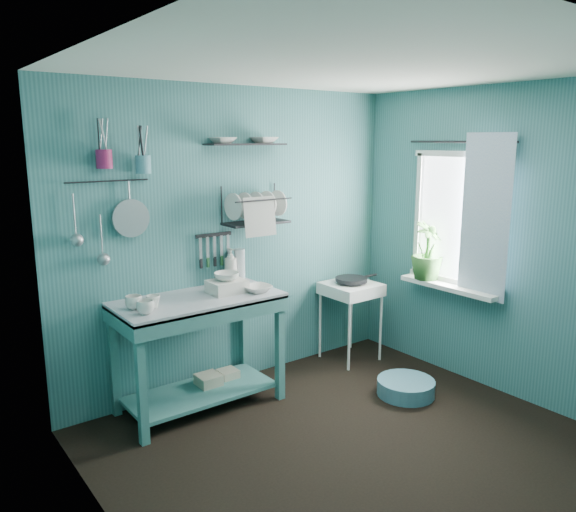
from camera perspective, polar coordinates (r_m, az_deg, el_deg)
floor at (r=4.07m, az=7.02°, el=-18.93°), size 3.20×3.20×0.00m
ceiling at (r=3.53m, az=8.09°, el=18.65°), size 3.20×3.20×0.00m
wall_back at (r=4.76m, az=-5.19°, el=1.79°), size 3.20×0.00×3.20m
wall_left at (r=2.76m, az=-17.14°, el=-6.08°), size 0.00×3.00×3.00m
wall_right at (r=4.83m, az=21.23°, el=1.19°), size 0.00×3.00×3.00m
work_counter at (r=4.47m, az=-9.01°, el=-9.68°), size 1.33×0.77×0.89m
mug_left at (r=3.98m, az=-14.27°, el=-5.06°), size 0.12×0.12×0.10m
mug_mid at (r=4.11m, az=-13.53°, el=-4.54°), size 0.14×0.14×0.09m
mug_right at (r=4.12m, az=-15.40°, el=-4.57°), size 0.17×0.17×0.10m
wash_tub at (r=4.41m, az=-6.23°, el=-3.08°), size 0.28×0.22×0.10m
tub_bowl at (r=4.39m, az=-6.25°, el=-2.07°), size 0.19×0.19×0.06m
soap_bottle at (r=4.66m, az=-5.84°, el=-1.02°), size 0.12×0.12×0.30m
water_bottle at (r=4.73m, az=-4.93°, el=-0.93°), size 0.09×0.09×0.28m
counter_bowl at (r=4.42m, az=-3.12°, el=-3.34°), size 0.22×0.22×0.05m
hotplate_stand at (r=5.41m, az=6.34°, el=-6.60°), size 0.47×0.47×0.75m
frying_pan at (r=5.29m, az=6.44°, el=-2.38°), size 0.30×0.30×0.03m
knife_strip at (r=4.60m, az=-7.57°, el=2.14°), size 0.32×0.03×0.03m
dish_rack at (r=4.67m, az=-3.26°, el=5.21°), size 0.58×0.32×0.32m
upper_shelf at (r=4.62m, az=-4.28°, el=11.25°), size 0.70×0.19×0.01m
shelf_bowl_left at (r=4.51m, az=-6.65°, el=10.98°), size 0.21×0.21×0.05m
shelf_bowl_right at (r=4.72m, az=-2.45°, el=11.01°), size 0.23×0.23×0.05m
utensil_cup_magenta at (r=4.14m, az=-18.17°, el=9.34°), size 0.11×0.11×0.13m
utensil_cup_teal at (r=4.24m, az=-14.50°, el=8.99°), size 0.11×0.11×0.13m
colander at (r=4.26m, az=-15.68°, el=3.72°), size 0.28×0.03×0.28m
ladle_outer at (r=4.14m, az=-20.90°, el=3.87°), size 0.01×0.01×0.30m
ladle_inner at (r=4.21m, az=-18.45°, el=1.99°), size 0.01×0.01×0.30m
hook_rail at (r=4.20m, az=-17.85°, el=7.25°), size 0.60×0.01×0.01m
window_glass at (r=5.05m, az=16.95°, el=3.62°), size 0.00×1.10×1.10m
windowsill at (r=5.09m, az=15.98°, el=-3.03°), size 0.16×0.95×0.04m
curtain at (r=4.82m, az=19.39°, el=3.70°), size 0.00×1.35×1.35m
curtain_rod at (r=4.96m, az=17.09°, el=11.03°), size 0.02×1.05×0.02m
potted_plant at (r=5.19m, az=14.00°, el=0.54°), size 0.35×0.35×0.52m
storage_tin_large at (r=4.69m, az=-8.06°, el=-13.09°), size 0.18×0.18×0.22m
storage_tin_small at (r=4.80m, az=-6.10°, el=-12.52°), size 0.15×0.15×0.20m
floor_basin at (r=4.85m, az=11.88°, el=-12.93°), size 0.47×0.47×0.13m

